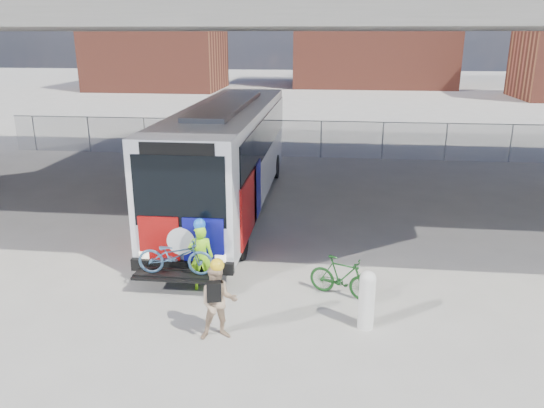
% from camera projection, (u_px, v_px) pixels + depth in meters
% --- Properties ---
extents(ground, '(160.00, 160.00, 0.00)m').
position_uv_depth(ground, '(274.00, 249.00, 15.19)').
color(ground, '#9E9991').
rests_on(ground, ground).
extents(bus, '(2.67, 12.90, 3.69)m').
position_uv_depth(bus, '(228.00, 149.00, 18.20)').
color(bus, silver).
rests_on(bus, ground).
extents(overpass, '(40.00, 16.00, 7.95)m').
position_uv_depth(overpass, '(288.00, 12.00, 16.97)').
color(overpass, '#605E59').
rests_on(overpass, ground).
extents(chainlink_fence, '(30.00, 0.06, 30.00)m').
position_uv_depth(chainlink_fence, '(301.00, 129.00, 26.10)').
color(chainlink_fence, gray).
rests_on(chainlink_fence, ground).
extents(brick_buildings, '(54.00, 22.00, 12.00)m').
position_uv_depth(brick_buildings, '(333.00, 38.00, 59.02)').
color(brick_buildings, brown).
rests_on(brick_buildings, ground).
extents(bollard, '(0.34, 0.34, 1.29)m').
position_uv_depth(bollard, '(367.00, 298.00, 10.91)').
color(bollard, silver).
rests_on(bollard, ground).
extents(cyclist_hivis, '(0.66, 0.50, 1.79)m').
position_uv_depth(cyclist_hivis, '(201.00, 256.00, 12.54)').
color(cyclist_hivis, '#99FF1A').
rests_on(cyclist_hivis, ground).
extents(cyclist_tan, '(0.90, 0.78, 1.74)m').
position_uv_depth(cyclist_tan, '(218.00, 301.00, 10.48)').
color(cyclist_tan, tan).
rests_on(cyclist_tan, ground).
extents(bike_parked, '(1.67, 1.04, 0.97)m').
position_uv_depth(bike_parked, '(342.00, 277.00, 12.30)').
color(bike_parked, '#154317').
rests_on(bike_parked, ground).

